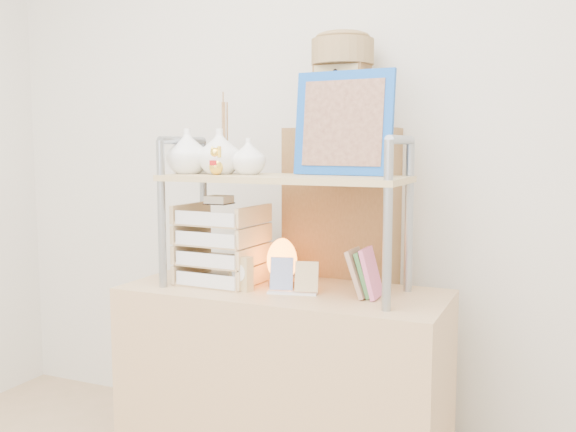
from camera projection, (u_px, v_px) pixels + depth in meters
name	position (u px, v px, depth m)	size (l,w,h in m)	color
desk	(284.00, 386.00, 2.42)	(1.20, 0.50, 0.75)	tan
cabinet	(342.00, 291.00, 2.68)	(0.45, 0.24, 1.35)	brown
hutch	(258.00, 165.00, 2.38)	(0.93, 0.34, 0.80)	gray
letter_tray	(220.00, 248.00, 2.47)	(0.29, 0.28, 0.34)	tan
salt_lamp	(282.00, 262.00, 2.42)	(0.12, 0.11, 0.18)	brown
desk_clock	(241.00, 273.00, 2.35)	(0.10, 0.06, 0.13)	tan
postcard_stand	(293.00, 283.00, 2.30)	(0.19, 0.09, 0.13)	white
drawer_chest	(342.00, 97.00, 2.57)	(0.20, 0.16, 0.25)	brown
woven_basket	(342.00, 52.00, 2.56)	(0.25, 0.25, 0.10)	olive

